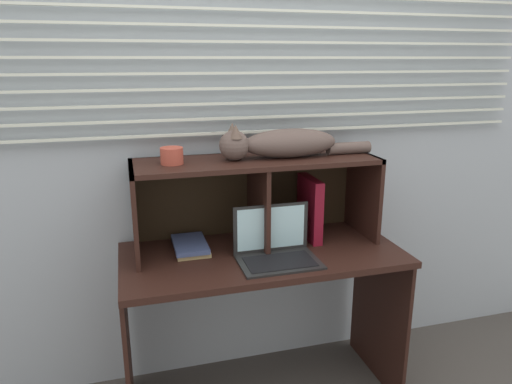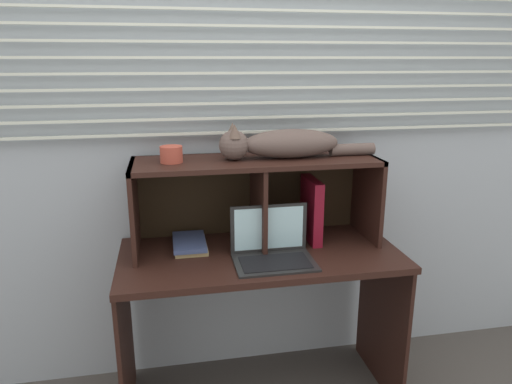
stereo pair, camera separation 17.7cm
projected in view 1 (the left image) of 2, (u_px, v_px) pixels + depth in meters
name	position (u px, v px, depth m)	size (l,w,h in m)	color
back_panel_with_blinds	(244.00, 136.00, 2.34)	(4.40, 0.08, 2.50)	#AAB4BD
desk	(262.00, 284.00, 2.21)	(1.28, 0.60, 0.77)	black
hutch_shelf_unit	(255.00, 184.00, 2.22)	(1.13, 0.35, 0.41)	black
cat	(281.00, 143.00, 2.16)	(0.74, 0.16, 0.17)	brown
laptop	(276.00, 249.00, 2.07)	(0.35, 0.24, 0.23)	black
binder_upright	(310.00, 208.00, 2.29)	(0.05, 0.23, 0.31)	maroon
book_stack	(190.00, 246.00, 2.18)	(0.16, 0.26, 0.04)	tan
small_basket	(172.00, 156.00, 2.04)	(0.10, 0.10, 0.07)	#B44837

